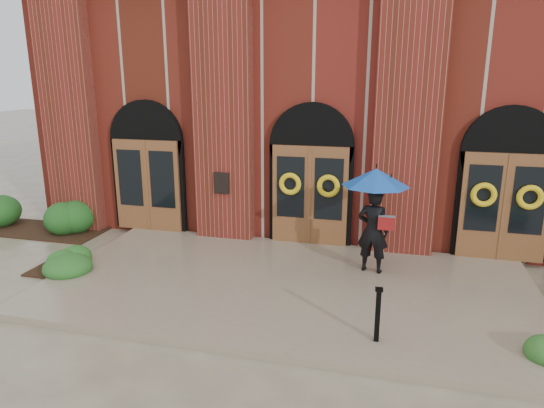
% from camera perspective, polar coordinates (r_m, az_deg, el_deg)
% --- Properties ---
extents(ground, '(90.00, 90.00, 0.00)m').
position_cam_1_polar(ground, '(10.14, 1.50, -10.33)').
color(ground, gray).
rests_on(ground, ground).
extents(landing, '(10.00, 5.30, 0.15)m').
position_cam_1_polar(landing, '(10.24, 1.70, -9.60)').
color(landing, gray).
rests_on(landing, ground).
extents(church_building, '(16.20, 12.53, 7.00)m').
position_cam_1_polar(church_building, '(17.86, 8.16, 12.16)').
color(church_building, maroon).
rests_on(church_building, ground).
extents(man_with_umbrella, '(1.65, 1.65, 2.29)m').
position_cam_1_polar(man_with_umbrella, '(10.49, 12.01, 0.41)').
color(man_with_umbrella, black).
rests_on(man_with_umbrella, landing).
extents(metal_post, '(0.13, 0.13, 0.92)m').
position_cam_1_polar(metal_post, '(8.13, 12.33, -12.48)').
color(metal_post, black).
rests_on(metal_post, landing).
extents(hedge_wall_left, '(3.37, 1.35, 0.87)m').
position_cam_1_polar(hedge_wall_left, '(15.31, -25.68, -1.30)').
color(hedge_wall_left, '#1C4D19').
rests_on(hedge_wall_left, ground).
extents(hedge_front_left, '(1.39, 1.19, 0.49)m').
position_cam_1_polar(hedge_front_left, '(12.15, -22.74, -5.90)').
color(hedge_front_left, '#22581E').
rests_on(hedge_front_left, ground).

